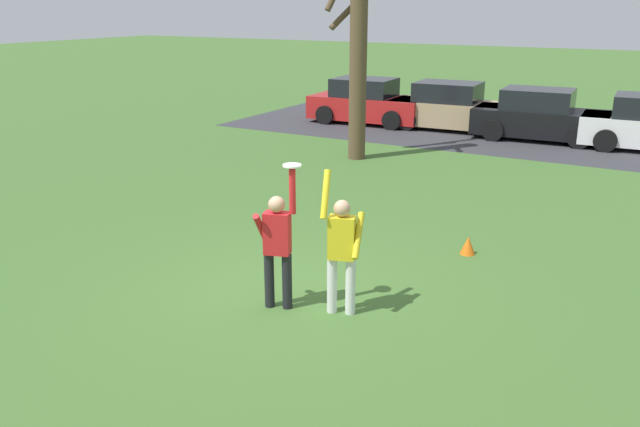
{
  "coord_description": "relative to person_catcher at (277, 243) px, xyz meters",
  "views": [
    {
      "loc": [
        4.82,
        -7.53,
        4.15
      ],
      "look_at": [
        0.57,
        0.01,
        1.35
      ],
      "focal_mm": 36.62,
      "sensor_mm": 36.0,
      "label": 1
    }
  ],
  "objects": [
    {
      "name": "ground_plane",
      "position": [
        -0.14,
        0.44,
        -0.98
      ],
      "size": [
        120.0,
        120.0,
        0.0
      ],
      "primitive_type": "plane",
      "color": "#426B2D"
    },
    {
      "name": "person_catcher",
      "position": [
        0.0,
        0.0,
        0.0
      ],
      "size": [
        0.58,
        0.48,
        2.08
      ],
      "rotation": [
        0.0,
        0.0,
        0.32
      ],
      "color": "black",
      "rests_on": "ground_plane"
    },
    {
      "name": "person_defender",
      "position": [
        0.86,
        0.28,
        -0.0
      ],
      "size": [
        0.62,
        0.55,
        2.04
      ],
      "rotation": [
        0.0,
        0.0,
        3.46
      ],
      "color": "silver",
      "rests_on": "ground_plane"
    },
    {
      "name": "frisbee_disc",
      "position": [
        0.21,
        0.07,
        1.11
      ],
      "size": [
        0.25,
        0.25,
        0.02
      ],
      "primitive_type": "cylinder",
      "color": "white",
      "rests_on": "person_catcher"
    },
    {
      "name": "parked_car_red",
      "position": [
        -5.42,
        14.24,
        -0.25
      ],
      "size": [
        4.18,
        2.2,
        1.59
      ],
      "rotation": [
        0.0,
        0.0,
        0.05
      ],
      "color": "red",
      "rests_on": "ground_plane"
    },
    {
      "name": "parked_car_tan",
      "position": [
        -2.4,
        14.53,
        -0.25
      ],
      "size": [
        4.18,
        2.2,
        1.59
      ],
      "rotation": [
        0.0,
        0.0,
        0.05
      ],
      "color": "tan",
      "rests_on": "ground_plane"
    },
    {
      "name": "parked_car_black",
      "position": [
        0.64,
        14.21,
        -0.25
      ],
      "size": [
        4.18,
        2.2,
        1.59
      ],
      "rotation": [
        0.0,
        0.0,
        0.05
      ],
      "color": "black",
      "rests_on": "ground_plane"
    },
    {
      "name": "parking_strip",
      "position": [
        -0.73,
        14.3,
        -0.98
      ],
      "size": [
        18.29,
        6.4,
        0.01
      ],
      "primitive_type": "cube",
      "color": "#38383D",
      "rests_on": "ground_plane"
    },
    {
      "name": "bare_tree_tall",
      "position": [
        -3.25,
        8.98,
        2.05
      ],
      "size": [
        1.41,
        1.5,
        5.99
      ],
      "color": "brown",
      "rests_on": "ground_plane"
    },
    {
      "name": "field_cone_orange",
      "position": [
        1.73,
        3.35,
        -0.82
      ],
      "size": [
        0.26,
        0.26,
        0.32
      ],
      "primitive_type": "cone",
      "color": "orange",
      "rests_on": "ground_plane"
    }
  ]
}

